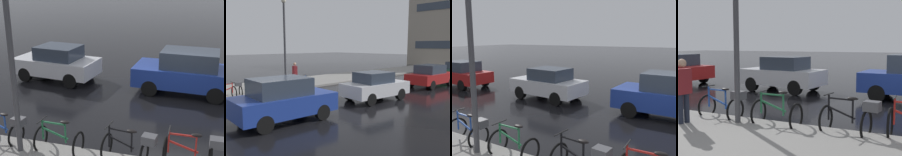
% 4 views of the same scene
% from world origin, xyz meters
% --- Properties ---
extents(ground_plane, '(140.00, 140.00, 0.00)m').
position_xyz_m(ground_plane, '(0.00, 0.00, 0.00)').
color(ground_plane, black).
extents(bicycle_nearest, '(0.77, 1.40, 1.00)m').
position_xyz_m(bicycle_nearest, '(-3.58, -0.85, 0.50)').
color(bicycle_nearest, black).
rests_on(bicycle_nearest, ground).
extents(bicycle_second, '(0.84, 1.38, 0.99)m').
position_xyz_m(bicycle_second, '(-3.78, 0.65, 0.49)').
color(bicycle_second, black).
rests_on(bicycle_second, ground).
extents(bicycle_third, '(0.75, 1.18, 0.99)m').
position_xyz_m(bicycle_third, '(-3.83, 2.57, 0.40)').
color(bicycle_third, black).
rests_on(bicycle_third, ground).
extents(bicycle_farthest, '(0.80, 1.44, 0.96)m').
position_xyz_m(bicycle_farthest, '(-3.78, 4.23, 0.49)').
color(bicycle_farthest, black).
rests_on(bicycle_farthest, ground).
extents(car_blue, '(2.14, 4.08, 1.75)m').
position_xyz_m(car_blue, '(1.87, -0.32, 0.88)').
color(car_blue, navy).
rests_on(car_blue, ground).
extents(car_white, '(2.20, 3.88, 1.57)m').
position_xyz_m(car_white, '(1.97, 5.38, 0.79)').
color(car_white, silver).
rests_on(car_white, ground).
extents(streetlamp, '(0.33, 0.33, 6.06)m').
position_xyz_m(streetlamp, '(-4.16, 3.53, 3.59)').
color(streetlamp, '#424247').
rests_on(streetlamp, ground).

